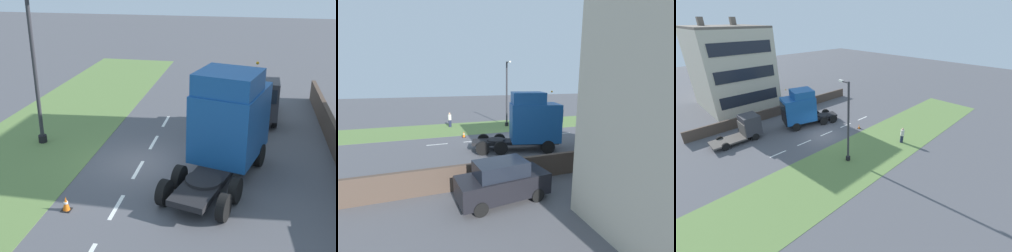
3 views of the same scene
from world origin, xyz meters
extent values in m
plane|color=#515156|center=(0.00, 0.00, 0.00)|extent=(120.00, 120.00, 0.00)
cube|color=#607F42|center=(-6.00, 0.00, 0.01)|extent=(7.00, 44.00, 0.01)
cube|color=white|center=(0.00, -7.10, 0.00)|extent=(0.16, 1.80, 0.00)
cube|color=white|center=(0.00, -3.90, 0.00)|extent=(0.16, 1.80, 0.00)
cube|color=white|center=(0.00, -0.70, 0.00)|extent=(0.16, 1.80, 0.00)
cube|color=white|center=(0.00, 2.50, 0.00)|extent=(0.16, 1.80, 0.00)
cube|color=white|center=(0.00, 5.70, 0.00)|extent=(0.16, 1.80, 0.00)
cube|color=#4C3D33|center=(9.00, 0.00, 0.66)|extent=(0.25, 24.00, 1.32)
cube|color=beige|center=(17.68, 2.67, 5.58)|extent=(10.53, 9.43, 11.15)
cube|color=#1E232D|center=(12.38, 2.67, 2.23)|extent=(0.08, 8.02, 1.56)
cube|color=#1E232D|center=(12.38, 2.67, 5.58)|extent=(0.08, 8.02, 1.56)
cube|color=#1E232D|center=(12.38, 2.67, 8.92)|extent=(0.08, 8.02, 1.56)
cube|color=#665B51|center=(17.68, 2.67, 11.30)|extent=(10.53, 9.43, 0.30)
cube|color=#665B51|center=(18.74, 5.02, 12.00)|extent=(0.70, 0.70, 1.10)
cube|color=#665B51|center=(18.74, 0.78, 12.00)|extent=(0.70, 0.70, 1.10)
cube|color=black|center=(3.59, -1.18, 0.67)|extent=(3.17, 7.00, 0.24)
cube|color=#195199|center=(3.99, 0.31, 2.26)|extent=(3.49, 4.32, 2.94)
cube|color=black|center=(4.49, 2.16, 1.61)|extent=(2.14, 0.63, 1.65)
cube|color=black|center=(4.49, 2.16, 2.90)|extent=(2.27, 0.67, 0.94)
cube|color=#195199|center=(3.84, -0.24, 4.18)|extent=(3.02, 3.01, 0.90)
sphere|color=orange|center=(4.97, 1.22, 4.70)|extent=(0.14, 0.14, 0.14)
cylinder|color=black|center=(3.18, -2.67, 0.85)|extent=(1.75, 1.75, 0.12)
cylinder|color=black|center=(3.06, 1.45, 0.52)|extent=(0.58, 1.09, 1.04)
cylinder|color=black|center=(5.37, 0.83, 0.52)|extent=(0.58, 1.09, 1.04)
cylinder|color=black|center=(2.12, -2.03, 0.52)|extent=(0.58, 1.09, 1.04)
cylinder|color=black|center=(4.43, -2.65, 0.52)|extent=(0.58, 1.09, 1.04)
cylinder|color=black|center=(1.76, -3.36, 0.52)|extent=(0.58, 1.09, 1.04)
cylinder|color=black|center=(4.07, -3.98, 0.52)|extent=(0.58, 1.09, 1.04)
cube|color=#333338|center=(5.31, 5.97, 1.64)|extent=(2.12, 1.87, 2.12)
cube|color=black|center=(5.29, 5.03, 2.07)|extent=(1.84, 0.07, 0.76)
cube|color=#4C4742|center=(5.35, 8.59, 0.49)|extent=(2.15, 3.45, 0.18)
cube|color=#4C4742|center=(5.32, 6.94, 1.32)|extent=(2.09, 0.14, 1.49)
cylinder|color=black|center=(6.27, 5.95, 0.40)|extent=(0.25, 0.80, 0.80)
cylinder|color=black|center=(4.34, 5.99, 0.40)|extent=(0.25, 0.80, 0.80)
cylinder|color=black|center=(6.33, 9.10, 0.40)|extent=(0.25, 0.80, 0.80)
cylinder|color=black|center=(4.40, 9.13, 0.40)|extent=(0.25, 0.80, 0.80)
cube|color=black|center=(10.70, -4.59, 0.77)|extent=(2.17, 4.40, 0.99)
cube|color=black|center=(10.71, -4.70, 1.60)|extent=(1.71, 2.47, 0.66)
cylinder|color=black|center=(9.74, -3.31, 0.32)|extent=(0.27, 0.66, 0.64)
cylinder|color=black|center=(11.37, -3.14, 0.32)|extent=(0.27, 0.66, 0.64)
cylinder|color=black|center=(10.03, -6.05, 0.32)|extent=(0.27, 0.66, 0.64)
cylinder|color=black|center=(11.66, -5.88, 0.32)|extent=(0.27, 0.66, 0.64)
cylinder|color=black|center=(-5.68, 1.40, 0.20)|extent=(0.43, 0.43, 0.40)
cylinder|color=#2D2D33|center=(-5.68, 1.40, 3.84)|extent=(0.20, 0.20, 7.67)
cylinder|color=#2D2D33|center=(-5.23, 1.40, 7.57)|extent=(0.90, 0.14, 0.14)
cube|color=silver|center=(-4.78, 1.40, 7.57)|extent=(0.44, 0.20, 0.16)
cylinder|color=#1E233D|center=(-7.36, -5.26, 0.42)|extent=(0.34, 0.34, 0.84)
cylinder|color=beige|center=(-7.36, -5.26, 1.18)|extent=(0.39, 0.39, 0.67)
sphere|color=tan|center=(-7.36, -5.26, 1.62)|extent=(0.23, 0.23, 0.23)
cube|color=black|center=(-1.79, -4.48, 0.01)|extent=(0.36, 0.36, 0.03)
cone|color=orange|center=(-1.79, -4.48, 0.31)|extent=(0.28, 0.28, 0.55)
cylinder|color=white|center=(-1.79, -4.48, 0.33)|extent=(0.17, 0.17, 0.07)
camera|label=1|loc=(4.61, -17.18, 8.69)|focal=45.00mm
camera|label=2|loc=(19.88, -7.67, 5.54)|focal=24.00mm
camera|label=3|loc=(-18.37, 14.31, 12.34)|focal=24.00mm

